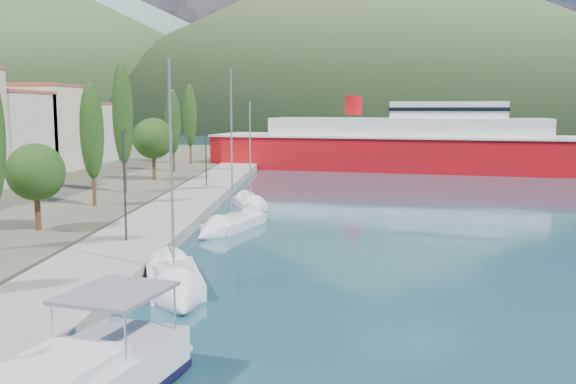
{
  "coord_description": "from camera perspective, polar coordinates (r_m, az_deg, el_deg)",
  "views": [
    {
      "loc": [
        1.65,
        -21.3,
        8.09
      ],
      "look_at": [
        0.0,
        14.0,
        3.5
      ],
      "focal_mm": 40.0,
      "sensor_mm": 36.0,
      "label": 1
    }
  ],
  "objects": [
    {
      "name": "sailboat_near",
      "position": [
        28.31,
        -9.84,
        -8.67
      ],
      "size": [
        4.56,
        8.14,
        11.21
      ],
      "color": "silver",
      "rests_on": "ground"
    },
    {
      "name": "hills_far",
      "position": [
        658.18,
        15.07,
        13.19
      ],
      "size": [
        1480.0,
        900.0,
        180.0
      ],
      "color": "slate",
      "rests_on": "ground"
    },
    {
      "name": "quay",
      "position": [
        49.09,
        -9.89,
        -1.72
      ],
      "size": [
        5.0,
        88.0,
        0.8
      ],
      "primitive_type": "cube",
      "color": "gray",
      "rests_on": "ground"
    },
    {
      "name": "sailboat_far",
      "position": [
        51.79,
        -3.1,
        -1.29
      ],
      "size": [
        3.8,
        6.79,
        9.51
      ],
      "color": "silver",
      "rests_on": "ground"
    },
    {
      "name": "hills_near",
      "position": [
        407.51,
        16.78,
        12.88
      ],
      "size": [
        1010.0,
        520.0,
        115.0
      ],
      "color": "#415830",
      "rests_on": "ground"
    },
    {
      "name": "sailboat_mid",
      "position": [
        42.35,
        -5.92,
        -3.26
      ],
      "size": [
        4.64,
        8.29,
        11.57
      ],
      "color": "silver",
      "rests_on": "ground"
    },
    {
      "name": "ferry",
      "position": [
        86.83,
        10.64,
        4.01
      ],
      "size": [
        53.36,
        23.05,
        10.37
      ],
      "color": "#B80B12",
      "rests_on": "ground"
    },
    {
      "name": "lamp_posts",
      "position": [
        38.01,
        -13.61,
        1.14
      ],
      "size": [
        0.15,
        47.35,
        6.06
      ],
      "color": "#2D2D33",
      "rests_on": "quay"
    },
    {
      "name": "ground",
      "position": [
        141.55,
        2.01,
        4.12
      ],
      "size": [
        1400.0,
        1400.0,
        0.0
      ],
      "primitive_type": "plane",
      "color": "#1E4856"
    },
    {
      "name": "tree_row",
      "position": [
        57.46,
        -14.72,
        5.03
      ],
      "size": [
        4.25,
        64.29,
        11.46
      ],
      "color": "#47301E",
      "rests_on": "land_strip"
    }
  ]
}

